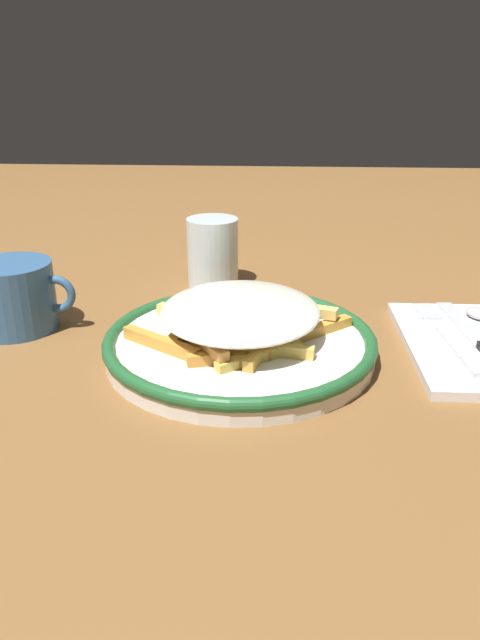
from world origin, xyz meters
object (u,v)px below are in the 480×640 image
water_glass (213,252)px  salt_shaker (214,238)px  fries_heap (240,315)px  napkin (476,346)px  fork (446,334)px  plate (240,343)px  coffee_mug (14,296)px

water_glass → salt_shaker: water_glass is taller
fries_heap → salt_shaker: (-0.06, 0.32, -0.01)m
napkin → fork: size_ratio=1.22×
fork → salt_shaker: bearing=133.5°
plate → napkin: (0.24, 0.03, -0.01)m
fries_heap → coffee_mug: 0.26m
fork → coffee_mug: coffee_mug is taller
coffee_mug → fries_heap: bearing=-10.9°
water_glass → fork: bearing=-34.2°
fork → coffee_mug: 0.47m
fork → coffee_mug: bearing=178.1°
plate → water_glass: water_glass is taller
plate → coffee_mug: bearing=167.9°
coffee_mug → salt_shaker: bearing=54.5°
fries_heap → water_glass: bearing=103.1°
water_glass → salt_shaker: size_ratio=1.27×
napkin → salt_shaker: 0.43m
fries_heap → coffee_mug: (-0.25, 0.05, -0.00)m
water_glass → coffee_mug: bearing=-141.2°
plate → water_glass: bearing=102.9°
coffee_mug → salt_shaker: size_ratio=1.64×
fork → salt_shaker: 0.40m
napkin → fork: fork is taller
fries_heap → salt_shaker: bearing=100.3°
napkin → salt_shaker: (-0.30, 0.30, 0.03)m
napkin → coffee_mug: (-0.50, 0.03, 0.03)m
napkin → water_glass: size_ratio=2.40×
plate → fork: (0.21, 0.04, -0.00)m
fork → water_glass: bearing=145.8°
fries_heap → salt_shaker: 0.33m
plate → coffee_mug: 0.26m
plate → napkin: bearing=6.1°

